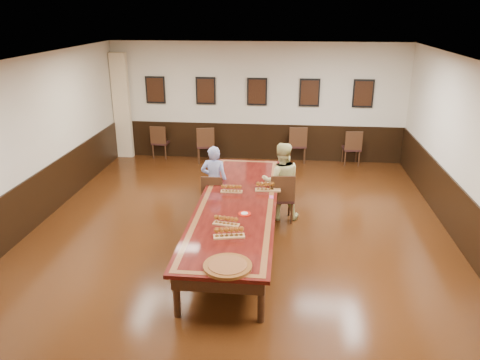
# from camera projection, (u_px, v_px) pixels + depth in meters

# --- Properties ---
(floor) EXTENTS (8.00, 10.00, 0.02)m
(floor) POSITION_uv_depth(u_px,v_px,m) (237.00, 241.00, 8.62)
(floor) COLOR black
(floor) RESTS_ON ground
(ceiling) EXTENTS (8.00, 10.00, 0.02)m
(ceiling) POSITION_uv_depth(u_px,v_px,m) (237.00, 62.00, 7.50)
(ceiling) COLOR white
(ceiling) RESTS_ON floor
(wall_back) EXTENTS (8.00, 0.02, 3.20)m
(wall_back) POSITION_uv_depth(u_px,v_px,m) (257.00, 102.00, 12.73)
(wall_back) COLOR beige
(wall_back) RESTS_ON floor
(wall_left) EXTENTS (0.02, 10.00, 3.20)m
(wall_left) POSITION_uv_depth(u_px,v_px,m) (17.00, 151.00, 8.45)
(wall_left) COLOR beige
(wall_left) RESTS_ON floor
(wall_right) EXTENTS (0.02, 10.00, 3.20)m
(wall_right) POSITION_uv_depth(u_px,v_px,m) (480.00, 165.00, 7.67)
(wall_right) COLOR beige
(wall_right) RESTS_ON floor
(chair_man) EXTENTS (0.43, 0.47, 0.91)m
(chair_man) POSITION_uv_depth(u_px,v_px,m) (214.00, 195.00, 9.47)
(chair_man) COLOR black
(chair_man) RESTS_ON floor
(chair_woman) EXTENTS (0.54, 0.57, 1.01)m
(chair_woman) POSITION_uv_depth(u_px,v_px,m) (281.00, 196.00, 9.28)
(chair_woman) COLOR black
(chair_woman) RESTS_ON floor
(spare_chair_a) EXTENTS (0.47, 0.51, 0.94)m
(spare_chair_a) POSITION_uv_depth(u_px,v_px,m) (161.00, 141.00, 13.21)
(spare_chair_a) COLOR black
(spare_chair_a) RESTS_ON floor
(spare_chair_b) EXTENTS (0.58, 0.61, 1.00)m
(spare_chair_b) POSITION_uv_depth(u_px,v_px,m) (205.00, 144.00, 12.83)
(spare_chair_b) COLOR black
(spare_chair_b) RESTS_ON floor
(spare_chair_c) EXTENTS (0.53, 0.57, 1.03)m
(spare_chair_c) POSITION_uv_depth(u_px,v_px,m) (297.00, 144.00, 12.82)
(spare_chair_c) COLOR black
(spare_chair_c) RESTS_ON floor
(spare_chair_d) EXTENTS (0.49, 0.53, 0.97)m
(spare_chair_d) POSITION_uv_depth(u_px,v_px,m) (351.00, 147.00, 12.61)
(spare_chair_d) COLOR black
(spare_chair_d) RESTS_ON floor
(person_man) EXTENTS (0.53, 0.35, 1.46)m
(person_man) POSITION_uv_depth(u_px,v_px,m) (214.00, 181.00, 9.47)
(person_man) COLOR #4556AD
(person_man) RESTS_ON floor
(person_woman) EXTENTS (0.86, 0.71, 1.58)m
(person_woman) POSITION_uv_depth(u_px,v_px,m) (281.00, 181.00, 9.28)
(person_woman) COLOR #D0C982
(person_woman) RESTS_ON floor
(pink_phone) EXTENTS (0.08, 0.15, 0.01)m
(pink_phone) POSITION_uv_depth(u_px,v_px,m) (271.00, 197.00, 8.58)
(pink_phone) COLOR #CB4381
(pink_phone) RESTS_ON conference_table
(curtain) EXTENTS (0.45, 0.18, 2.90)m
(curtain) POSITION_uv_depth(u_px,v_px,m) (122.00, 106.00, 12.97)
(curtain) COLOR #D1B88F
(curtain) RESTS_ON floor
(wainscoting) EXTENTS (8.00, 10.00, 1.00)m
(wainscoting) POSITION_uv_depth(u_px,v_px,m) (237.00, 215.00, 8.44)
(wainscoting) COLOR black
(wainscoting) RESTS_ON floor
(conference_table) EXTENTS (1.40, 5.00, 0.76)m
(conference_table) POSITION_uv_depth(u_px,v_px,m) (237.00, 210.00, 8.40)
(conference_table) COLOR black
(conference_table) RESTS_ON floor
(posters) EXTENTS (6.14, 0.04, 0.74)m
(posters) POSITION_uv_depth(u_px,v_px,m) (257.00, 92.00, 12.56)
(posters) COLOR black
(posters) RESTS_ON wall_back
(flight_a) EXTENTS (0.41, 0.14, 0.15)m
(flight_a) POSITION_uv_depth(u_px,v_px,m) (231.00, 189.00, 8.80)
(flight_a) COLOR #A27344
(flight_a) RESTS_ON conference_table
(flight_b) EXTENTS (0.49, 0.17, 0.18)m
(flight_b) POSITION_uv_depth(u_px,v_px,m) (267.00, 187.00, 8.87)
(flight_b) COLOR #A27344
(flight_b) RESTS_ON conference_table
(flight_c) EXTENTS (0.44, 0.21, 0.16)m
(flight_c) POSITION_uv_depth(u_px,v_px,m) (226.00, 221.00, 7.47)
(flight_c) COLOR #A27344
(flight_c) RESTS_ON conference_table
(flight_d) EXTENTS (0.49, 0.24, 0.18)m
(flight_d) POSITION_uv_depth(u_px,v_px,m) (229.00, 233.00, 7.07)
(flight_d) COLOR #A27344
(flight_d) RESTS_ON conference_table
(red_plate_grp) EXTENTS (0.21, 0.21, 0.03)m
(red_plate_grp) POSITION_uv_depth(u_px,v_px,m) (244.00, 214.00, 7.87)
(red_plate_grp) COLOR red
(red_plate_grp) RESTS_ON conference_table
(carved_platter) EXTENTS (0.74, 0.74, 0.05)m
(carved_platter) POSITION_uv_depth(u_px,v_px,m) (228.00, 266.00, 6.26)
(carved_platter) COLOR #572E11
(carved_platter) RESTS_ON conference_table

